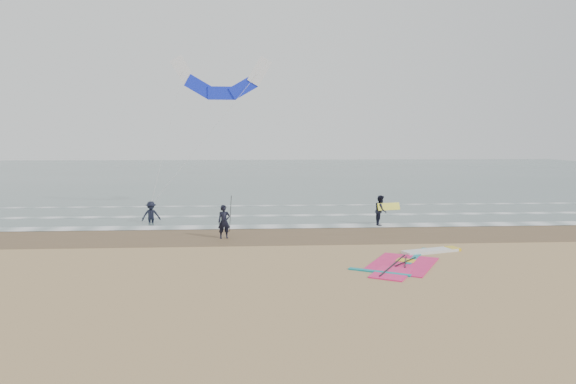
{
  "coord_description": "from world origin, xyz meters",
  "views": [
    {
      "loc": [
        -2.8,
        -18.47,
        4.73
      ],
      "look_at": [
        -1.3,
        5.0,
        2.2
      ],
      "focal_mm": 32.0,
      "sensor_mm": 36.0,
      "label": 1
    }
  ],
  "objects": [
    {
      "name": "person_walking",
      "position": [
        3.89,
        8.34,
        0.81
      ],
      "size": [
        0.82,
        0.94,
        1.63
      ],
      "primitive_type": "imported",
      "rotation": [
        0.0,
        0.0,
        1.27
      ],
      "color": "black",
      "rests_on": "ground"
    },
    {
      "name": "surf_kite",
      "position": [
        -4.89,
        14.44,
        8.15
      ],
      "size": [
        6.86,
        4.7,
        8.82
      ],
      "color": "white",
      "rests_on": "ground"
    },
    {
      "name": "sea_water",
      "position": [
        0.0,
        48.0,
        0.01
      ],
      "size": [
        120.0,
        80.0,
        0.02
      ],
      "primitive_type": "cube",
      "color": "#47605E",
      "rests_on": "ground"
    },
    {
      "name": "carried_kiteboard",
      "position": [
        4.29,
        8.24,
        1.03
      ],
      "size": [
        1.3,
        0.51,
        0.39
      ],
      "color": "yellow",
      "rests_on": "ground"
    },
    {
      "name": "held_pole",
      "position": [
        -3.98,
        5.31,
        1.16
      ],
      "size": [
        0.17,
        0.86,
        1.82
      ],
      "color": "black",
      "rests_on": "ground"
    },
    {
      "name": "windsurf_rig",
      "position": [
        3.13,
        0.38,
        0.03
      ],
      "size": [
        5.24,
        4.96,
        0.13
      ],
      "color": "white",
      "rests_on": "ground"
    },
    {
      "name": "foam_waterline",
      "position": [
        0.0,
        10.44,
        0.03
      ],
      "size": [
        120.0,
        9.15,
        0.02
      ],
      "color": "white",
      "rests_on": "ground"
    },
    {
      "name": "ground",
      "position": [
        0.0,
        0.0,
        0.0
      ],
      "size": [
        120.0,
        120.0,
        0.0
      ],
      "primitive_type": "plane",
      "color": "tan",
      "rests_on": "ground"
    },
    {
      "name": "person_wading",
      "position": [
        -8.55,
        9.86,
        0.78
      ],
      "size": [
        1.14,
        0.86,
        1.56
      ],
      "primitive_type": "imported",
      "rotation": [
        0.0,
        0.0,
        0.31
      ],
      "color": "black",
      "rests_on": "ground"
    },
    {
      "name": "person_standing",
      "position": [
        -4.28,
        5.31,
        0.79
      ],
      "size": [
        0.65,
        0.5,
        1.58
      ],
      "primitive_type": "imported",
      "rotation": [
        0.0,
        0.0,
        0.23
      ],
      "color": "black",
      "rests_on": "ground"
    },
    {
      "name": "wet_sand_band",
      "position": [
        0.0,
        6.0,
        0.0
      ],
      "size": [
        120.0,
        5.0,
        0.01
      ],
      "primitive_type": "cube",
      "color": "brown",
      "rests_on": "ground"
    }
  ]
}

